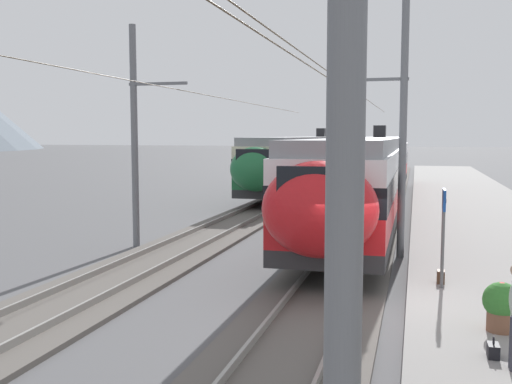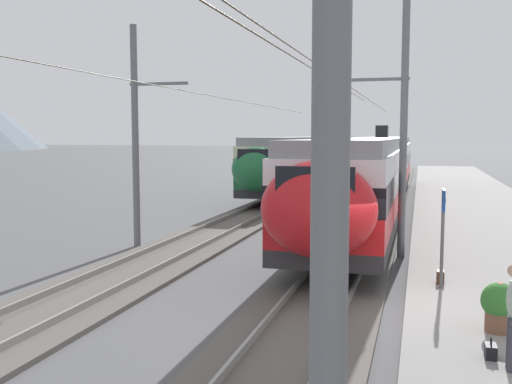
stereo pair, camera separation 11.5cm
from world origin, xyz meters
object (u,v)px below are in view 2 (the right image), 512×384
object	(u,v)px
handbag_near_sign	(440,277)
potted_plant_platform_edge	(500,304)
platform_sign	(443,216)
handbag_beside_passenger	(491,351)
catenary_mast_far_side	(139,133)
catenary_mast_west	(310,180)
train_near_platform	(374,170)
train_far_track	(312,158)
catenary_mast_mid	(400,125)

from	to	relation	value
handbag_near_sign	potted_plant_platform_edge	xyz separation A→B (m)	(-3.48, -0.93, 0.36)
platform_sign	handbag_beside_passenger	world-z (taller)	platform_sign
catenary_mast_far_side	potted_plant_platform_edge	world-z (taller)	catenary_mast_far_side
catenary_mast_west	catenary_mast_far_side	xyz separation A→B (m)	(15.46, 8.93, 0.36)
train_near_platform	catenary_mast_far_side	world-z (taller)	catenary_mast_far_side
catenary_mast_far_side	train_far_track	bearing A→B (deg)	-3.91
catenary_mast_west	handbag_near_sign	distance (m)	11.93
train_far_track	potted_plant_platform_edge	size ratio (longest dim) A/B	35.58
potted_plant_platform_edge	catenary_mast_far_side	bearing A→B (deg)	55.84
train_near_platform	handbag_beside_passenger	xyz separation A→B (m)	(-20.18, -3.42, -1.79)
handbag_near_sign	catenary_mast_west	bearing A→B (deg)	173.93
train_near_platform	platform_sign	world-z (taller)	train_near_platform
train_far_track	catenary_mast_mid	world-z (taller)	catenary_mast_mid
train_near_platform	potted_plant_platform_edge	xyz separation A→B (m)	(-18.75, -3.71, -1.38)
train_near_platform	train_far_track	distance (m)	15.14
train_far_track	catenary_mast_far_side	xyz separation A→B (m)	(-25.28, 1.73, 1.83)
catenary_mast_west	catenary_mast_far_side	bearing A→B (deg)	30.02
train_far_track	catenary_mast_mid	xyz separation A→B (m)	(-24.73, -7.22, 2.06)
train_near_platform	handbag_near_sign	distance (m)	15.61
train_near_platform	catenary_mast_west	distance (m)	26.77
platform_sign	train_far_track	bearing A→B (deg)	15.79
catenary_mast_mid	handbag_beside_passenger	xyz separation A→B (m)	(-9.51, -1.84, -3.85)
platform_sign	potted_plant_platform_edge	distance (m)	3.37
handbag_beside_passenger	handbag_near_sign	distance (m)	4.96
train_near_platform	train_far_track	bearing A→B (deg)	21.88
catenary_mast_west	train_near_platform	bearing A→B (deg)	3.35
catenary_mast_west	platform_sign	world-z (taller)	catenary_mast_west
platform_sign	potted_plant_platform_edge	world-z (taller)	platform_sign
catenary_mast_west	handbag_beside_passenger	distance (m)	7.50
train_near_platform	handbag_beside_passenger	distance (m)	20.55
platform_sign	handbag_near_sign	distance (m)	1.65
handbag_near_sign	potted_plant_platform_edge	size ratio (longest dim) A/B	0.48
potted_plant_platform_edge	catenary_mast_west	bearing A→B (deg)	164.85
handbag_near_sign	potted_plant_platform_edge	distance (m)	3.63
platform_sign	catenary_mast_mid	bearing A→B (deg)	13.32
train_far_track	handbag_near_sign	world-z (taller)	train_far_track
catenary_mast_far_side	potted_plant_platform_edge	distance (m)	13.77
train_near_platform	catenary_mast_mid	bearing A→B (deg)	-171.57
handbag_near_sign	train_near_platform	bearing A→B (deg)	10.31
train_near_platform	handbag_near_sign	world-z (taller)	train_near_platform
catenary_mast_far_side	handbag_near_sign	xyz separation A→B (m)	(-4.04, -10.15, -3.57)
catenary_mast_west	handbag_beside_passenger	size ratio (longest dim) A/B	116.93
catenary_mast_far_side	platform_sign	distance (m)	11.29
catenary_mast_west	catenary_mast_far_side	distance (m)	17.86
catenary_mast_west	potted_plant_platform_edge	world-z (taller)	catenary_mast_west
platform_sign	train_near_platform	bearing A→B (deg)	10.02
train_near_platform	platform_sign	size ratio (longest dim) A/B	14.89
train_near_platform	train_far_track	world-z (taller)	same
catenary_mast_mid	potted_plant_platform_edge	world-z (taller)	catenary_mast_mid
handbag_near_sign	catenary_mast_mid	bearing A→B (deg)	14.62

